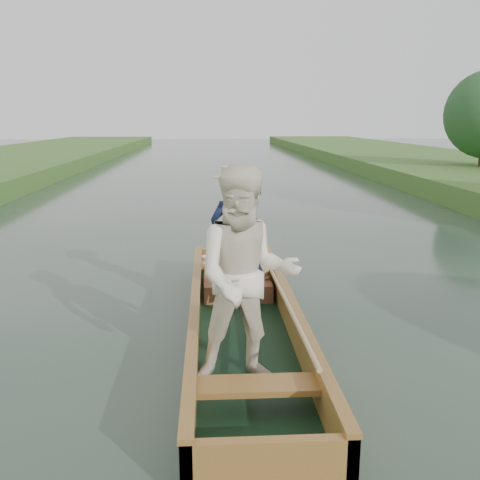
{
  "coord_description": "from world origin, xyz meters",
  "views": [
    {
      "loc": [
        -0.35,
        -5.34,
        2.3
      ],
      "look_at": [
        0.0,
        0.6,
        0.95
      ],
      "focal_mm": 40.0,
      "sensor_mm": 36.0,
      "label": 1
    }
  ],
  "objects": [
    {
      "name": "trees_far",
      "position": [
        3.86,
        7.66,
        2.45
      ],
      "size": [
        21.9,
        13.76,
        4.49
      ],
      "color": "#47331E",
      "rests_on": "ground"
    },
    {
      "name": "ground",
      "position": [
        0.0,
        0.0,
        0.0
      ],
      "size": [
        120.0,
        120.0,
        0.0
      ],
      "primitive_type": "plane",
      "color": "#283D30",
      "rests_on": "ground"
    },
    {
      "name": "punt",
      "position": [
        -0.02,
        -0.31,
        0.68
      ],
      "size": [
        1.12,
        5.0,
        1.95
      ],
      "color": "black",
      "rests_on": "ground"
    }
  ]
}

